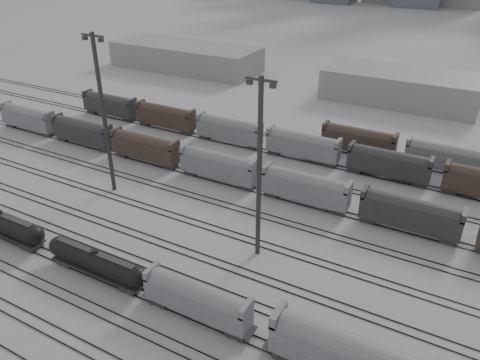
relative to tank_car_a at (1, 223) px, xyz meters
The scene contains 12 objects.
ground 28.28m from the tank_car_a, ahead, with size 900.00×900.00×0.00m, color silver.
tracks 32.72m from the tank_car_a, 30.38° to the left, with size 220.00×71.50×0.16m.
tank_car_a is the anchor object (origin of this frame).
tank_car_b 19.03m from the tank_car_a, ahead, with size 16.40×2.73×4.05m.
hopper_car_a 35.00m from the tank_car_a, ahead, with size 13.71×2.72×4.90m.
hopper_car_b 53.20m from the tank_car_a, ahead, with size 16.43×3.26×5.87m.
light_mast_b 23.04m from the tank_car_a, 76.80° to the left, with size 4.39×0.70×27.43m.
light_mast_c 40.03m from the tank_car_a, 22.70° to the left, with size 4.14×0.66×25.90m.
bg_string_near 47.62m from the tank_car_a, 40.61° to the left, with size 151.00×3.00×5.60m.
bg_string_mid 65.87m from the tank_car_a, 45.52° to the left, with size 151.00×3.00×5.60m.
warehouse_left 99.26m from the tank_car_a, 108.72° to the left, with size 50.00×18.00×8.00m, color gray.
warehouse_mid 101.46m from the tank_car_a, 67.91° to the left, with size 40.00×18.00×8.00m, color gray.
Camera 1 is at (31.37, -33.02, 40.97)m, focal length 35.00 mm.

